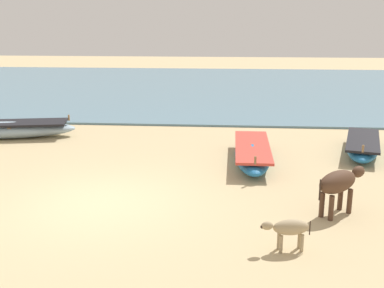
% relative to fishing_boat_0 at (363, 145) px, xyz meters
% --- Properties ---
extents(ground, '(80.00, 80.00, 0.00)m').
position_rel_fishing_boat_0_xyz_m(ground, '(-6.85, -4.59, -0.25)').
color(ground, tan).
extents(sea_water, '(60.00, 20.00, 0.08)m').
position_rel_fishing_boat_0_xyz_m(sea_water, '(-6.85, 13.26, -0.21)').
color(sea_water, slate).
rests_on(sea_water, ground).
extents(fishing_boat_0, '(1.80, 3.54, 0.66)m').
position_rel_fishing_boat_0_xyz_m(fishing_boat_0, '(0.00, 0.00, 0.00)').
color(fishing_boat_0, '#1E669E').
rests_on(fishing_boat_0, ground).
extents(fishing_boat_3, '(5.04, 2.02, 0.75)m').
position_rel_fishing_boat_0_xyz_m(fishing_boat_3, '(-11.75, 1.03, 0.05)').
color(fishing_boat_3, '#8CA5B7').
rests_on(fishing_boat_3, ground).
extents(fishing_boat_5, '(1.03, 3.94, 0.68)m').
position_rel_fishing_boat_0_xyz_m(fishing_boat_5, '(-3.36, -1.10, 0.01)').
color(fishing_boat_5, '#1E669E').
rests_on(fishing_boat_5, ground).
extents(cow_adult_dark, '(1.27, 1.18, 0.96)m').
position_rel_fishing_boat_0_xyz_m(cow_adult_dark, '(-1.76, -4.76, 0.44)').
color(cow_adult_dark, '#4C3323').
rests_on(cow_adult_dark, ground).
extents(calf_near_dun, '(0.90, 0.37, 0.59)m').
position_rel_fishing_boat_0_xyz_m(calf_near_dun, '(-2.96, -6.47, 0.17)').
color(calf_near_dun, tan).
rests_on(calf_near_dun, ground).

